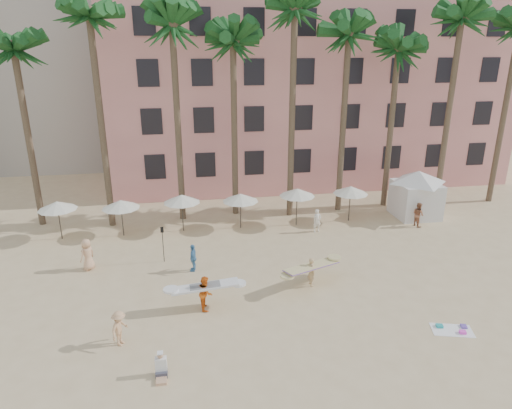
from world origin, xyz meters
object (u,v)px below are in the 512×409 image
(carrier_yellow, at_px, (312,269))
(cabana, at_px, (417,190))
(pink_hotel, at_px, (305,91))
(carrier_white, at_px, (205,291))

(carrier_yellow, bearing_deg, cabana, 40.18)
(cabana, height_order, carrier_yellow, cabana)
(pink_hotel, distance_m, carrier_yellow, 23.85)
(carrier_yellow, bearing_deg, pink_hotel, 76.51)
(pink_hotel, xyz_separation_m, carrier_white, (-11.03, -23.54, -7.06))
(carrier_yellow, bearing_deg, carrier_white, -166.39)
(pink_hotel, bearing_deg, carrier_white, -115.11)
(carrier_yellow, xyz_separation_m, carrier_white, (-5.72, -1.38, -0.00))
(pink_hotel, height_order, carrier_white, pink_hotel)
(pink_hotel, relative_size, carrier_white, 10.70)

